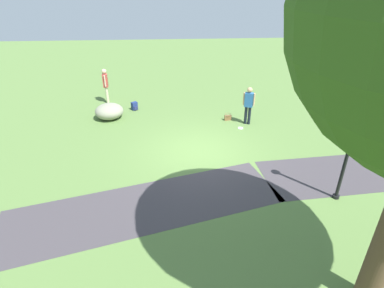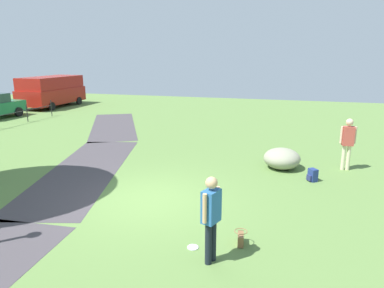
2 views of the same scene
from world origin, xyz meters
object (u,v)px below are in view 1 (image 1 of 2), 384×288
(lamp_post, at_px, (352,137))
(woman_with_handbag, at_px, (249,103))
(backpack_by_boulder, at_px, (135,106))
(man_near_boulder, at_px, (106,83))
(frisbee_on_grass, at_px, (241,128))
(handbag_on_grass, at_px, (228,117))
(lawn_boulder, at_px, (109,111))

(lamp_post, bearing_deg, woman_with_handbag, -74.87)
(backpack_by_boulder, bearing_deg, man_near_boulder, -36.74)
(frisbee_on_grass, bearing_deg, backpack_by_boulder, -27.35)
(frisbee_on_grass, bearing_deg, handbag_on_grass, -65.85)
(lamp_post, bearing_deg, frisbee_on_grass, -69.63)
(lawn_boulder, distance_m, frisbee_on_grass, 6.13)
(woman_with_handbag, relative_size, man_near_boulder, 0.96)
(lamp_post, height_order, lawn_boulder, lamp_post)
(lamp_post, relative_size, frisbee_on_grass, 14.60)
(woman_with_handbag, xyz_separation_m, man_near_boulder, (6.75, -3.18, 0.05))
(backpack_by_boulder, bearing_deg, lamp_post, 131.72)
(handbag_on_grass, xyz_separation_m, backpack_by_boulder, (4.45, -1.59, 0.05))
(woman_with_handbag, xyz_separation_m, handbag_on_grass, (0.80, -0.46, -0.86))
(lamp_post, relative_size, handbag_on_grass, 10.03)
(handbag_on_grass, relative_size, backpack_by_boulder, 0.83)
(woman_with_handbag, distance_m, man_near_boulder, 7.47)
(lamp_post, distance_m, frisbee_on_grass, 5.75)
(backpack_by_boulder, distance_m, frisbee_on_grass, 5.48)
(lawn_boulder, relative_size, backpack_by_boulder, 3.67)
(handbag_on_grass, height_order, backpack_by_boulder, backpack_by_boulder)
(woman_with_handbag, distance_m, frisbee_on_grass, 1.16)
(handbag_on_grass, bearing_deg, woman_with_handbag, 149.99)
(lawn_boulder, xyz_separation_m, woman_with_handbag, (-6.31, 1.06, 0.64))
(lamp_post, distance_m, woman_with_handbag, 5.79)
(lamp_post, xyz_separation_m, woman_with_handbag, (1.48, -5.49, -1.08))
(woman_with_handbag, height_order, handbag_on_grass, woman_with_handbag)
(woman_with_handbag, distance_m, backpack_by_boulder, 5.69)
(woman_with_handbag, bearing_deg, man_near_boulder, -25.21)
(lamp_post, distance_m, man_near_boulder, 12.01)
(lawn_boulder, xyz_separation_m, man_near_boulder, (0.44, -2.12, 0.70))
(woman_with_handbag, height_order, frisbee_on_grass, woman_with_handbag)
(lawn_boulder, relative_size, handbag_on_grass, 4.40)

